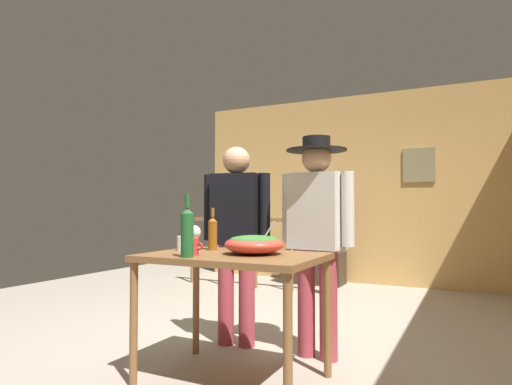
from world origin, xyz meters
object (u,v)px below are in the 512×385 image
at_px(stair_railing, 283,244).
at_px(tv_console, 313,267).
at_px(serving_table, 233,269).
at_px(wine_bottle_amber, 213,233).
at_px(mug_white, 183,243).
at_px(flat_screen_tv, 312,231).
at_px(salad_bowl, 254,243).
at_px(person_standing_left, 236,228).
at_px(person_standing_right, 317,225).
at_px(framed_picture, 419,165).
at_px(mug_red, 193,247).
at_px(wine_glass, 195,233).
at_px(wine_bottle_green, 187,231).

relative_size(stair_railing, tv_console, 2.46).
height_order(tv_console, serving_table, serving_table).
distance_m(wine_bottle_amber, mug_white, 0.22).
relative_size(tv_console, flat_screen_tv, 1.34).
distance_m(tv_console, flat_screen_tv, 0.53).
bearing_deg(salad_bowl, tv_console, 103.46).
distance_m(mug_white, person_standing_left, 0.61).
bearing_deg(person_standing_right, framed_picture, -88.49).
xyz_separation_m(tv_console, mug_red, (0.56, -3.89, 0.62)).
bearing_deg(flat_screen_tv, person_standing_right, -70.13).
bearing_deg(tv_console, wine_glass, -83.01).
bearing_deg(stair_railing, person_standing_left, -76.03).
xyz_separation_m(wine_glass, wine_bottle_green, (0.14, -0.28, 0.03)).
relative_size(wine_bottle_amber, mug_red, 2.60).
bearing_deg(person_standing_left, mug_white, 73.21).
bearing_deg(wine_bottle_green, wine_bottle_amber, 103.70).
xyz_separation_m(salad_bowl, mug_red, (-0.31, -0.24, -0.01)).
bearing_deg(tv_console, mug_white, -85.08).
xyz_separation_m(serving_table, person_standing_left, (-0.34, 0.65, 0.23)).
distance_m(flat_screen_tv, salad_bowl, 3.73).
bearing_deg(tv_console, wine_bottle_amber, -82.22).
height_order(stair_railing, tv_console, stair_railing).
bearing_deg(flat_screen_tv, mug_red, -81.69).
distance_m(flat_screen_tv, wine_bottle_green, 4.01).
relative_size(framed_picture, mug_red, 4.18).
xyz_separation_m(tv_console, person_standing_right, (1.09, -3.05, 0.74)).
distance_m(tv_console, mug_white, 3.71).
distance_m(stair_railing, serving_table, 3.11).
xyz_separation_m(person_standing_left, person_standing_right, (0.68, -0.00, 0.03)).
bearing_deg(person_standing_left, stair_railing, -83.84).
height_order(stair_railing, person_standing_left, person_standing_left).
bearing_deg(framed_picture, person_standing_left, -107.48).
xyz_separation_m(wine_bottle_amber, mug_white, (-0.17, -0.11, -0.07)).
xyz_separation_m(serving_table, wine_glass, (-0.29, -0.01, 0.22)).
xyz_separation_m(framed_picture, serving_table, (-0.71, -3.99, -0.99)).
height_order(wine_bottle_green, wine_bottle_amber, wine_bottle_green).
distance_m(stair_railing, flat_screen_tv, 0.74).
bearing_deg(serving_table, salad_bowl, 22.59).
bearing_deg(wine_glass, person_standing_right, 46.15).
bearing_deg(person_standing_left, salad_bowl, 119.95).
bearing_deg(salad_bowl, stair_railing, 109.67).
height_order(flat_screen_tv, person_standing_right, person_standing_right).
height_order(tv_console, wine_bottle_green, wine_bottle_green).
xyz_separation_m(wine_bottle_amber, mug_red, (0.08, -0.36, -0.07)).
xyz_separation_m(stair_railing, person_standing_right, (1.26, -2.31, 0.36)).
height_order(tv_console, mug_red, mug_red).
xyz_separation_m(tv_console, salad_bowl, (0.87, -3.65, 0.64)).
height_order(framed_picture, person_standing_left, framed_picture).
relative_size(flat_screen_tv, wine_bottle_amber, 2.27).
xyz_separation_m(flat_screen_tv, mug_white, (0.31, -3.61, 0.09)).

